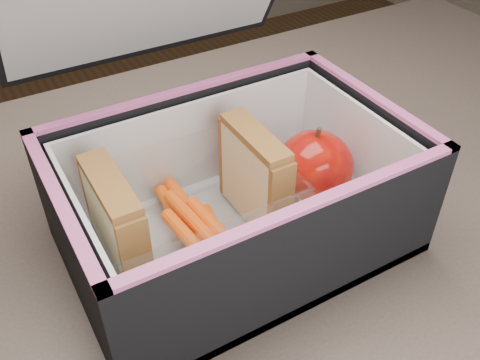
% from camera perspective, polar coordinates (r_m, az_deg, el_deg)
% --- Properties ---
extents(kitchen_table, '(1.20, 0.80, 0.75)m').
position_cam_1_polar(kitchen_table, '(0.60, 4.98, -11.86)').
color(kitchen_table, brown).
rests_on(kitchen_table, ground).
extents(lunch_bag, '(0.30, 0.30, 0.28)m').
position_cam_1_polar(lunch_bag, '(0.48, -0.75, -0.57)').
color(lunch_bag, black).
rests_on(lunch_bag, kitchen_table).
extents(plastic_tub, '(0.17, 0.12, 0.07)m').
position_cam_1_polar(plastic_tub, '(0.48, -5.30, -3.48)').
color(plastic_tub, white).
rests_on(plastic_tub, lunch_bag).
extents(sandwich_left, '(0.02, 0.09, 0.10)m').
position_cam_1_polar(sandwich_left, '(0.45, -12.98, -4.80)').
color(sandwich_left, beige).
rests_on(sandwich_left, plastic_tub).
extents(sandwich_right, '(0.02, 0.09, 0.10)m').
position_cam_1_polar(sandwich_right, '(0.49, 1.54, 0.40)').
color(sandwich_right, beige).
rests_on(sandwich_right, plastic_tub).
extents(carrot_sticks, '(0.06, 0.16, 0.03)m').
position_cam_1_polar(carrot_sticks, '(0.48, -4.47, -5.34)').
color(carrot_sticks, '#FF4300').
rests_on(carrot_sticks, plastic_tub).
extents(paper_napkin, '(0.09, 0.09, 0.01)m').
position_cam_1_polar(paper_napkin, '(0.54, 7.03, -1.65)').
color(paper_napkin, white).
rests_on(paper_napkin, lunch_bag).
extents(red_apple, '(0.09, 0.09, 0.08)m').
position_cam_1_polar(red_apple, '(0.52, 7.97, 1.49)').
color(red_apple, '#86000B').
rests_on(red_apple, paper_napkin).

